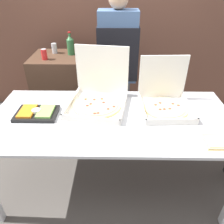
% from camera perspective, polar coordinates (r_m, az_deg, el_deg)
% --- Properties ---
extents(ground_plane, '(16.00, 16.00, 0.00)m').
position_cam_1_polar(ground_plane, '(2.43, -0.00, -17.83)').
color(ground_plane, '#514C47').
extents(brick_wall_behind, '(10.00, 0.06, 2.80)m').
position_cam_1_polar(brick_wall_behind, '(3.28, 0.53, 24.41)').
color(brick_wall_behind, brown).
rests_on(brick_wall_behind, ground_plane).
extents(buffet_table, '(2.08, 0.95, 0.83)m').
position_cam_1_polar(buffet_table, '(1.91, -0.00, -3.58)').
color(buffet_table, silver).
rests_on(buffet_table, ground_plane).
extents(pizza_box_near_left, '(0.57, 0.58, 0.49)m').
position_cam_1_polar(pizza_box_near_left, '(2.00, -3.60, 4.17)').
color(pizza_box_near_left, silver).
rests_on(pizza_box_near_left, buffet_table).
extents(pizza_box_far_right, '(0.45, 0.47, 0.43)m').
position_cam_1_polar(pizza_box_far_right, '(2.00, 13.65, 2.96)').
color(pizza_box_far_right, silver).
rests_on(pizza_box_far_right, buffet_table).
extents(paper_plate_front_left, '(0.22, 0.22, 0.03)m').
position_cam_1_polar(paper_plate_front_left, '(1.74, 24.74, -7.19)').
color(paper_plate_front_left, white).
rests_on(paper_plate_front_left, buffet_table).
extents(veggie_tray, '(0.35, 0.25, 0.05)m').
position_cam_1_polar(veggie_tray, '(1.98, -19.06, -0.21)').
color(veggie_tray, black).
rests_on(veggie_tray, buffet_table).
extents(sideboard_podium, '(0.75, 0.59, 1.00)m').
position_cam_1_polar(sideboard_podium, '(3.05, -11.92, 5.22)').
color(sideboard_podium, '#4C3323').
rests_on(sideboard_podium, ground_plane).
extents(soda_bottle, '(0.09, 0.09, 0.27)m').
position_cam_1_polar(soda_bottle, '(2.86, -10.80, 16.83)').
color(soda_bottle, '#2D6638').
rests_on(soda_bottle, sideboard_podium).
extents(soda_can_silver, '(0.07, 0.07, 0.12)m').
position_cam_1_polar(soda_can_silver, '(2.97, -14.82, 15.81)').
color(soda_can_silver, silver).
rests_on(soda_can_silver, sideboard_podium).
extents(soda_can_colored, '(0.07, 0.07, 0.12)m').
position_cam_1_polar(soda_can_colored, '(2.77, -17.30, 14.19)').
color(soda_can_colored, red).
rests_on(soda_can_colored, sideboard_podium).
extents(person_server_vest, '(0.42, 0.24, 1.76)m').
position_cam_1_polar(person_server_vest, '(2.46, 1.46, 11.73)').
color(person_server_vest, slate).
rests_on(person_server_vest, ground_plane).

